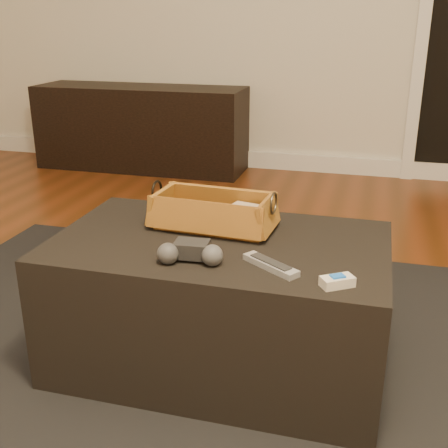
% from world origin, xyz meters
% --- Properties ---
extents(floor, '(5.00, 5.50, 0.01)m').
position_xyz_m(floor, '(0.00, 0.00, -0.01)').
color(floor, brown).
rests_on(floor, ground).
extents(baseboard, '(5.00, 0.04, 0.12)m').
position_xyz_m(baseboard, '(0.00, 2.73, 0.06)').
color(baseboard, white).
rests_on(baseboard, floor).
extents(door_jamb_left, '(0.08, 0.05, 2.05)m').
position_xyz_m(door_jamb_left, '(0.85, 2.72, 1.02)').
color(door_jamb_left, white).
rests_on(door_jamb_left, floor).
extents(media_cabinet, '(1.51, 0.45, 0.59)m').
position_xyz_m(media_cabinet, '(-1.03, 2.51, 0.30)').
color(media_cabinet, black).
rests_on(media_cabinet, floor).
extents(area_rug, '(2.60, 2.00, 0.01)m').
position_xyz_m(area_rug, '(0.20, 0.21, 0.01)').
color(area_rug, black).
rests_on(area_rug, floor).
extents(ottoman, '(1.00, 0.60, 0.42)m').
position_xyz_m(ottoman, '(0.20, 0.26, 0.22)').
color(ottoman, black).
rests_on(ottoman, area_rug).
extents(tv_remote, '(0.21, 0.05, 0.02)m').
position_xyz_m(tv_remote, '(0.13, 0.34, 0.46)').
color(tv_remote, black).
rests_on(tv_remote, wicker_basket).
extents(cloth_bundle, '(0.12, 0.10, 0.06)m').
position_xyz_m(cloth_bundle, '(0.26, 0.37, 0.48)').
color(cloth_bundle, tan).
rests_on(cloth_bundle, wicker_basket).
extents(wicker_basket, '(0.40, 0.23, 0.14)m').
position_xyz_m(wicker_basket, '(0.15, 0.35, 0.48)').
color(wicker_basket, '#9B6223').
rests_on(wicker_basket, ottoman).
extents(game_controller, '(0.19, 0.11, 0.06)m').
position_xyz_m(game_controller, '(0.17, 0.08, 0.46)').
color(game_controller, black).
rests_on(game_controller, ottoman).
extents(silver_remote, '(0.17, 0.13, 0.02)m').
position_xyz_m(silver_remote, '(0.38, 0.10, 0.44)').
color(silver_remote, '#9A9BA1').
rests_on(silver_remote, ottoman).
extents(cream_gadget, '(0.09, 0.08, 0.03)m').
position_xyz_m(cream_gadget, '(0.56, 0.04, 0.45)').
color(cream_gadget, beige).
rests_on(cream_gadget, ottoman).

